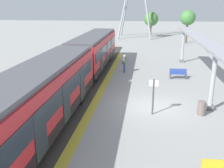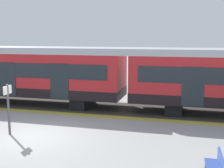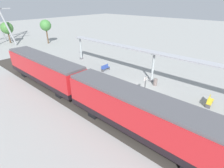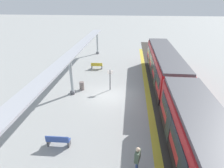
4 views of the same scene
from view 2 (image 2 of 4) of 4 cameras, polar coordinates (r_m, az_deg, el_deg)
The scene contains 5 objects.
ground_plane at distance 13.28m, azimuth -14.73°, elevation -9.63°, with size 176.00×176.00×0.00m, color #9B9D9A.
tactile_edge_strip at distance 16.54m, azimuth -8.30°, elevation -5.66°, with size 0.53×36.62×0.01m, color gold.
trackbed at distance 18.22m, azimuth -6.03°, elevation -4.24°, with size 3.20×48.62×0.01m, color #38332D.
train_near_carriage at distance 19.68m, azimuth -17.31°, elevation 1.81°, with size 2.65×13.32×3.48m.
platform_info_sign at distance 13.49m, azimuth -19.21°, elevation -3.69°, with size 0.56×0.10×2.20m.
Camera 2 is at (10.93, 6.27, 4.21)m, focal length 47.87 mm.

